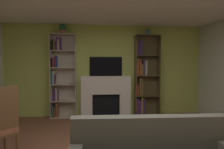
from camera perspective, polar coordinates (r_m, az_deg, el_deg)
The scene contains 8 objects.
wall_back_accent at distance 5.61m, azimuth -1.87°, elevation 1.19°, with size 5.75×0.06×2.59m, color #BACB5E.
fireplace at distance 5.55m, azimuth -1.76°, elevation -6.14°, with size 1.51×0.49×1.14m.
tv at distance 5.55m, azimuth -1.82°, elevation 2.39°, with size 0.92×0.06×0.54m, color black.
bookshelf_left at distance 5.54m, azimuth -14.89°, elevation -0.48°, with size 0.70×0.28×2.30m.
bookshelf_right at distance 5.67m, azimuth 9.27°, elevation -1.08°, with size 0.70×0.29×2.30m.
potted_plant at distance 5.56m, azimuth -14.30°, elevation 12.83°, with size 0.19×0.19×0.27m.
vase_with_flowers at distance 5.71m, azimuth 10.41°, elevation 12.15°, with size 0.13×0.13×0.27m.
coffee_table at distance 2.84m, azimuth 8.00°, elevation -20.82°, with size 0.94×0.51×0.36m.
Camera 1 is at (-0.39, -2.61, 1.45)m, focal length 31.06 mm.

